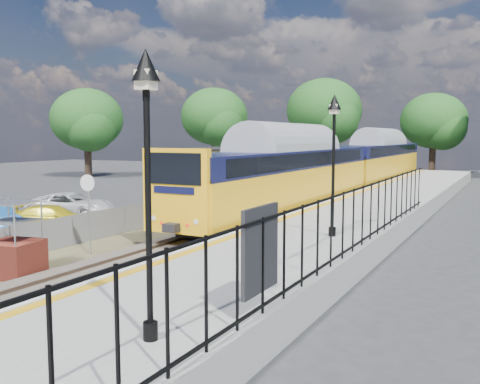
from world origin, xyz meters
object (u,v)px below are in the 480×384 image
Objects in this scene: train at (345,163)px; speed_sign at (88,201)px; victorian_lamp_south at (147,127)px; victorian_lamp_north at (334,132)px; car_yellow at (53,218)px; brick_plinth at (12,241)px; car_white at (71,205)px.

train reaches higher than speed_sign.
victorian_lamp_north is (-0.20, 10.00, 0.00)m from victorian_lamp_south.
victorian_lamp_south is at bearing -47.94° from speed_sign.
victorian_lamp_north reaches higher than car_yellow.
victorian_lamp_south is 10.95m from speed_sign.
car_yellow is at bearing 142.19° from speed_sign.
brick_plinth is 3.29m from speed_sign.
car_white is at bearing 132.38° from speed_sign.
victorian_lamp_south is 1.00× the size of victorian_lamp_north.
speed_sign is at bearing -96.47° from train.
brick_plinth is at bearing -96.37° from speed_sign.
train is (-5.30, 19.14, -1.96)m from victorian_lamp_north.
victorian_lamp_north reaches higher than car_white.
brick_plinth is at bearing 153.89° from victorian_lamp_south.
victorian_lamp_south reaches higher than speed_sign.
train reaches higher than brick_plinth.
victorian_lamp_south is 17.07m from car_yellow.
train is 14.33× the size of speed_sign.
victorian_lamp_south is at bearing -146.59° from car_white.
car_white is at bearing 9.97° from car_yellow.
brick_plinth is at bearing -157.87° from car_white.
victorian_lamp_north reaches higher than speed_sign.
victorian_lamp_south is 1.61× the size of speed_sign.
car_yellow is at bearing 142.08° from victorian_lamp_south.
speed_sign is (-2.50, -22.04, -0.40)m from train.
speed_sign is at bearing -146.42° from car_white.
victorian_lamp_south reaches higher than car_white.
car_yellow is (-7.64, -18.90, -1.79)m from train.
train is 9.09× the size of car_white.
speed_sign is at bearing 138.43° from victorian_lamp_south.
victorian_lamp_north is 8.65m from speed_sign.
speed_sign is 9.78m from car_white.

